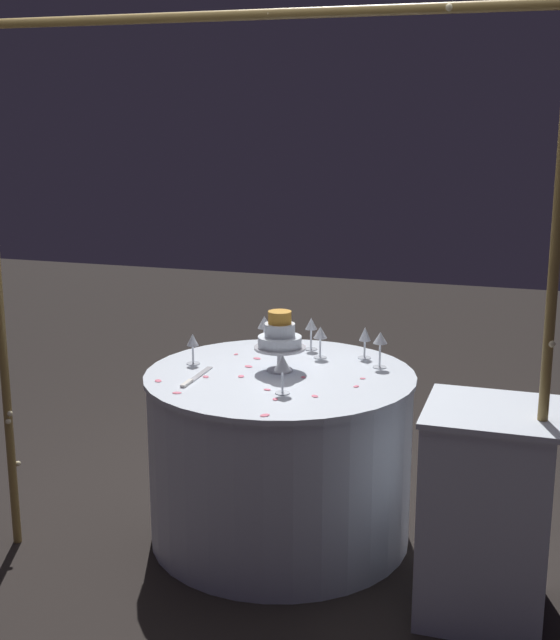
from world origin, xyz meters
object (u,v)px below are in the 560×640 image
wine_glass_1 (365,336)px  wine_glass_3 (264,324)px  wine_glass_4 (320,334)px  tiered_cake (280,337)px  main_table (280,456)px  wine_glass_6 (380,340)px  wine_glass_0 (311,326)px  wine_glass_2 (193,342)px  side_table (486,512)px  wine_glass_5 (282,364)px  decorative_arch (245,225)px  cake_knife (195,378)px

wine_glass_1 → wine_glass_3: bearing=-5.3°
wine_glass_4 → tiered_cake: bearing=65.8°
main_table → wine_glass_6: 0.66m
wine_glass_0 → wine_glass_2: 0.58m
wine_glass_0 → wine_glass_2: wine_glass_0 is taller
main_table → side_table: bearing=158.9°
wine_glass_1 → wine_glass_5: 0.62m
wine_glass_4 → decorative_arch: bearing=81.7°
decorative_arch → wine_glass_3: size_ratio=14.65×
tiered_cake → wine_glass_6: 0.44m
main_table → side_table: side_table is taller
wine_glass_5 → cake_knife: wine_glass_5 is taller
tiered_cake → wine_glass_1: tiered_cake is taller
main_table → wine_glass_4: wine_glass_4 is taller
main_table → wine_glass_6: (-0.39, -0.22, 0.50)m
wine_glass_1 → cake_knife: wine_glass_1 is taller
decorative_arch → wine_glass_5: decorative_arch is taller
tiered_cake → wine_glass_1: (-0.30, -0.30, -0.05)m
wine_glass_2 → wine_glass_3: size_ratio=0.92×
side_table → cake_knife: side_table is taller
decorative_arch → wine_glass_5: size_ratio=13.77×
side_table → wine_glass_5: size_ratio=5.02×
wine_glass_3 → wine_glass_6: 0.61m
wine_glass_2 → cake_knife: bearing=115.0°
wine_glass_3 → wine_glass_5: wine_glass_5 is taller
main_table → tiered_cake: tiered_cake is taller
wine_glass_2 → wine_glass_5: 0.57m
tiered_cake → wine_glass_3: tiered_cake is taller
main_table → wine_glass_3: wine_glass_3 is taller
wine_glass_5 → wine_glass_3: bearing=-65.6°
wine_glass_1 → wine_glass_4: 0.20m
wine_glass_4 → wine_glass_5: size_ratio=0.91×
side_table → wine_glass_0: size_ratio=5.25×
side_table → wine_glass_6: size_ratio=5.01×
wine_glass_3 → wine_glass_6: (-0.58, 0.17, 0.01)m
wine_glass_2 → wine_glass_0: bearing=-138.2°
wine_glass_0 → wine_glass_2: (0.43, 0.38, -0.01)m
tiered_cake → wine_glass_2: (0.40, 0.01, -0.05)m
wine_glass_3 → wine_glass_4: wine_glass_3 is taller
main_table → wine_glass_0: bearing=-93.2°
cake_knife → wine_glass_4: bearing=-131.8°
main_table → tiered_cake: 0.52m
wine_glass_1 → wine_glass_6: wine_glass_6 is taller
wine_glass_2 → cake_knife: 0.24m
decorative_arch → wine_glass_5: (-0.09, -0.16, -0.56)m
cake_knife → wine_glass_5: bearing=170.0°
wine_glass_6 → wine_glass_0: bearing=-27.8°
wine_glass_4 → cake_knife: bearing=48.2°
side_table → wine_glass_3: (1.10, -0.73, 0.46)m
side_table → wine_glass_6: 0.89m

